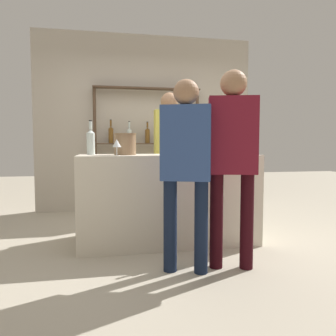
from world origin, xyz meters
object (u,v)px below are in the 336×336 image
object	(u,v)px
counter_bottle_3	(250,141)
ice_bucket	(125,144)
counter_bottle_2	(189,141)
counter_bottle_1	(91,141)
customer_center	(186,160)
wine_glass	(117,144)
counter_bottle_4	(223,142)
cork_jar	(236,148)
customer_right	(233,152)
counter_bottle_0	(171,142)
server_behind_counter	(169,146)
counter_bottle_5	(209,141)

from	to	relation	value
counter_bottle_3	ice_bucket	size ratio (longest dim) A/B	1.50
ice_bucket	counter_bottle_2	bearing A→B (deg)	1.76
counter_bottle_1	customer_center	size ratio (longest dim) A/B	0.23
counter_bottle_1	wine_glass	size ratio (longest dim) A/B	2.27
counter_bottle_4	cork_jar	xyz separation A→B (m)	(0.22, 0.15, -0.07)
customer_center	customer_right	distance (m)	0.41
counter_bottle_2	customer_right	distance (m)	0.86
wine_glass	ice_bucket	size ratio (longest dim) A/B	0.67
ice_bucket	customer_right	xyz separation A→B (m)	(0.85, -0.82, -0.06)
wine_glass	cork_jar	distance (m)	1.37
wine_glass	customer_center	xyz separation A→B (m)	(0.54, -0.62, -0.13)
counter_bottle_3	customer_center	xyz separation A→B (m)	(-0.84, -0.62, -0.16)
counter_bottle_0	customer_right	bearing A→B (deg)	-61.98
counter_bottle_1	wine_glass	xyz separation A→B (m)	(0.26, -0.34, -0.02)
ice_bucket	server_behind_counter	size ratio (longest dim) A/B	0.14
wine_glass	counter_bottle_4	bearing A→B (deg)	5.83
counter_bottle_4	customer_center	xyz separation A→B (m)	(-0.58, -0.73, -0.15)
counter_bottle_3	wine_glass	size ratio (longest dim) A/B	2.24
counter_bottle_1	server_behind_counter	distance (m)	1.20
counter_bottle_5	cork_jar	xyz separation A→B (m)	(0.35, 0.11, -0.08)
cork_jar	counter_bottle_2	bearing A→B (deg)	-176.42
counter_bottle_1	counter_bottle_4	size ratio (longest dim) A/B	1.03
counter_bottle_0	customer_center	xyz separation A→B (m)	(-0.03, -0.73, -0.15)
cork_jar	customer_right	size ratio (longest dim) A/B	0.08
counter_bottle_1	counter_bottle_5	xyz separation A→B (m)	(1.25, -0.18, 0.00)
counter_bottle_0	wine_glass	xyz separation A→B (m)	(-0.56, -0.11, -0.02)
wine_glass	counter_bottle_2	bearing A→B (deg)	16.69
counter_bottle_0	counter_bottle_3	xyz separation A→B (m)	(0.82, -0.11, 0.01)
customer_center	customer_right	world-z (taller)	customer_right
counter_bottle_0	counter_bottle_5	size ratio (longest dim) A/B	1.00
counter_bottle_2	counter_bottle_3	world-z (taller)	same
counter_bottle_5	counter_bottle_3	bearing A→B (deg)	-22.23
counter_bottle_3	counter_bottle_4	world-z (taller)	counter_bottle_3
customer_right	customer_center	bearing A→B (deg)	106.94
counter_bottle_0	counter_bottle_2	xyz separation A→B (m)	(0.22, 0.12, 0.01)
counter_bottle_4	server_behind_counter	xyz separation A→B (m)	(-0.40, 0.91, -0.04)
wine_glass	ice_bucket	bearing A→B (deg)	66.63
counter_bottle_2	server_behind_counter	world-z (taller)	server_behind_counter
counter_bottle_2	server_behind_counter	xyz separation A→B (m)	(-0.06, 0.79, -0.05)
customer_right	wine_glass	bearing A→B (deg)	72.38
counter_bottle_2	counter_bottle_5	xyz separation A→B (m)	(0.21, -0.07, -0.00)
customer_right	counter_bottle_2	bearing A→B (deg)	25.90
counter_bottle_0	customer_center	distance (m)	0.75
counter_bottle_2	counter_bottle_4	distance (m)	0.36
customer_center	counter_bottle_5	bearing A→B (deg)	-10.20
server_behind_counter	customer_right	distance (m)	1.65
counter_bottle_0	counter_bottle_2	distance (m)	0.25
counter_bottle_0	counter_bottle_4	bearing A→B (deg)	0.22
ice_bucket	counter_bottle_0	bearing A→B (deg)	-12.16
wine_glass	cork_jar	bearing A→B (deg)	11.39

